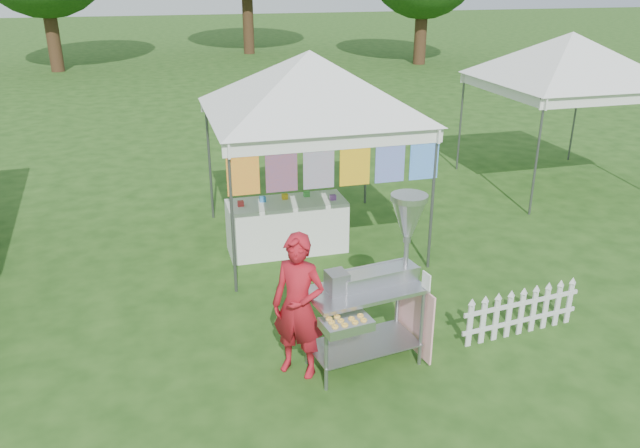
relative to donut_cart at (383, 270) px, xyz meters
name	(u,v)px	position (x,y,z in m)	size (l,w,h in m)	color
ground	(388,360)	(0.10, -0.04, -1.12)	(120.00, 120.00, 0.00)	#1F4313
canopy_main	(310,51)	(0.10, 3.46, 1.86)	(4.24, 4.24, 3.45)	#59595E
canopy_right	(573,32)	(5.60, 4.96, 1.87)	(4.24, 4.24, 3.45)	#59595E
donut_cart	(383,270)	(0.00, 0.00, 0.00)	(1.38, 1.11, 1.91)	gray
vendor	(298,306)	(-0.92, 0.03, -0.32)	(0.59, 0.39, 1.61)	#A4141F
picket_fence	(521,313)	(1.81, 0.06, -0.84)	(1.61, 0.20, 0.56)	silver
display_table	(287,226)	(-0.36, 3.18, -0.72)	(1.80, 0.70, 0.81)	white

